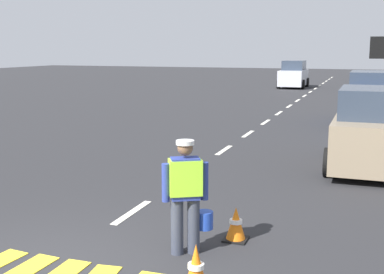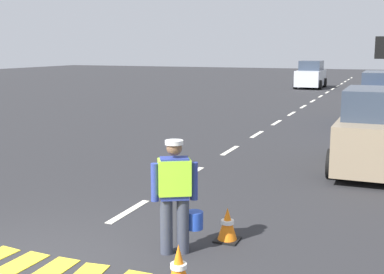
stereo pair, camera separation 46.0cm
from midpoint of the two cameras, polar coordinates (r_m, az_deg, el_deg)
name	(u,v)px [view 2 (the right image)]	position (r m, az deg, el deg)	size (l,w,h in m)	color
ground_plane	(304,106)	(26.63, 13.04, 3.41)	(96.00, 96.00, 0.00)	#28282B
lane_center_line	(317,99)	(30.76, 14.32, 4.23)	(0.14, 46.40, 0.01)	silver
road_worker	(176,191)	(7.25, 0.02, -6.11)	(0.64, 0.60, 1.67)	#383D4C
traffic_cone_near	(179,270)	(6.27, 0.65, -14.75)	(0.36, 0.36, 0.64)	black
traffic_cone_far	(227,225)	(7.93, 5.70, -9.81)	(0.36, 0.36, 0.53)	black
car_parked_far	(383,101)	(20.76, 21.34, 3.83)	(1.97, 4.17, 2.06)	#1E4799
car_parked_curbside	(377,133)	(13.05, 21.13, 0.44)	(2.00, 3.91, 2.00)	gray
car_oncoming_third	(311,75)	(38.79, 13.57, 6.77)	(1.98, 4.02, 2.01)	silver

